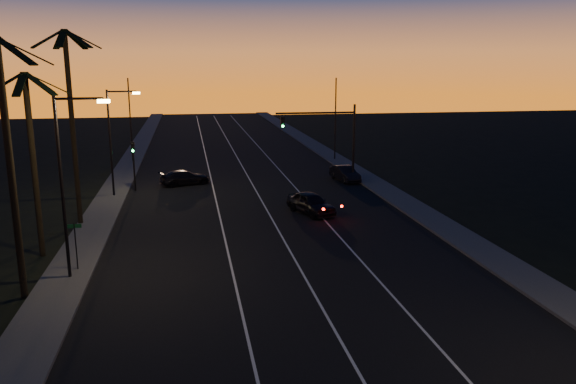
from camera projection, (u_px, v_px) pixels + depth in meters
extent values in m
cube|color=black|center=(263.00, 216.00, 39.29)|extent=(20.00, 170.00, 0.01)
cube|color=#3D3D3A|center=(96.00, 223.00, 37.34)|extent=(2.40, 170.00, 0.16)
cube|color=#3D3D3A|center=(414.00, 208.00, 41.20)|extent=(2.40, 170.00, 0.16)
cube|color=silver|center=(220.00, 218.00, 38.77)|extent=(0.12, 160.00, 0.01)
cube|color=silver|center=(270.00, 216.00, 39.37)|extent=(0.12, 160.00, 0.01)
cube|color=silver|center=(319.00, 214.00, 39.97)|extent=(0.12, 160.00, 0.01)
cylinder|color=black|center=(11.00, 174.00, 24.32)|extent=(0.32, 0.32, 11.50)
cube|color=black|center=(26.00, 51.00, 23.59)|extent=(2.18, 0.92, 1.18)
cube|color=black|center=(15.00, 52.00, 24.17)|extent=(1.25, 2.12, 1.18)
cube|color=black|center=(15.00, 51.00, 22.70)|extent=(1.95, 1.61, 1.18)
cylinder|color=black|center=(34.00, 167.00, 30.14)|extent=(0.32, 0.32, 10.00)
cube|color=black|center=(47.00, 83.00, 29.58)|extent=(2.18, 0.92, 1.18)
cube|color=black|center=(39.00, 83.00, 30.16)|extent=(1.25, 2.12, 1.18)
cube|color=black|center=(20.00, 83.00, 29.97)|extent=(1.34, 2.09, 1.18)
cube|color=black|center=(5.00, 83.00, 29.17)|extent=(2.18, 0.82, 1.18)
cube|color=black|center=(5.00, 84.00, 28.36)|extent=(1.90, 1.69, 1.18)
cube|color=black|center=(20.00, 84.00, 28.14)|extent=(0.45, 2.16, 1.18)
cube|color=black|center=(39.00, 84.00, 28.69)|extent=(1.95, 1.61, 1.18)
cylinder|color=black|center=(73.00, 131.00, 35.79)|extent=(0.32, 0.32, 12.50)
cube|color=black|center=(83.00, 39.00, 34.96)|extent=(2.18, 0.92, 1.18)
cube|color=black|center=(75.00, 40.00, 35.53)|extent=(1.25, 2.12, 1.18)
cube|color=black|center=(60.00, 39.00, 35.35)|extent=(1.34, 2.09, 1.18)
cube|color=black|center=(48.00, 39.00, 34.55)|extent=(2.18, 0.82, 1.18)
cube|color=black|center=(48.00, 38.00, 33.73)|extent=(1.90, 1.69, 1.18)
cube|color=black|center=(62.00, 38.00, 33.52)|extent=(0.45, 2.16, 1.18)
cube|color=black|center=(77.00, 38.00, 34.06)|extent=(1.95, 1.61, 1.18)
cylinder|color=black|center=(62.00, 191.00, 26.79)|extent=(0.16, 0.16, 9.00)
cylinder|color=black|center=(79.00, 99.00, 26.01)|extent=(2.20, 0.12, 0.12)
cube|color=#F2C861|center=(104.00, 101.00, 26.23)|extent=(0.55, 0.26, 0.16)
cylinder|color=black|center=(110.00, 144.00, 44.12)|extent=(0.16, 0.16, 8.50)
cylinder|color=black|center=(121.00, 91.00, 43.40)|extent=(2.20, 0.12, 0.12)
cube|color=#F2C861|center=(136.00, 93.00, 43.62)|extent=(0.55, 0.26, 0.16)
cylinder|color=black|center=(76.00, 248.00, 28.50)|extent=(0.06, 0.06, 2.60)
cube|color=#0B431C|center=(74.00, 226.00, 28.24)|extent=(0.70, 0.03, 0.20)
cylinder|color=black|center=(354.00, 144.00, 49.74)|extent=(0.20, 0.20, 7.00)
cylinder|color=black|center=(316.00, 113.00, 48.52)|extent=(7.00, 0.16, 0.16)
cube|color=black|center=(283.00, 122.00, 48.18)|extent=(0.32, 0.28, 1.00)
sphere|color=black|center=(283.00, 119.00, 47.95)|extent=(0.20, 0.20, 0.20)
sphere|color=black|center=(283.00, 122.00, 48.02)|extent=(0.20, 0.20, 0.20)
sphere|color=#14FF59|center=(283.00, 126.00, 48.09)|extent=(0.20, 0.20, 0.20)
cylinder|color=black|center=(134.00, 166.00, 46.78)|extent=(0.14, 0.14, 4.20)
cube|color=black|center=(133.00, 147.00, 46.42)|extent=(0.28, 0.25, 0.90)
sphere|color=black|center=(132.00, 144.00, 46.21)|extent=(0.18, 0.18, 0.18)
sphere|color=black|center=(133.00, 147.00, 46.28)|extent=(0.18, 0.18, 0.18)
sphere|color=#14FF59|center=(133.00, 151.00, 46.34)|extent=(0.18, 0.18, 0.18)
cylinder|color=black|center=(130.00, 120.00, 60.38)|extent=(0.14, 0.14, 9.00)
cylinder|color=black|center=(335.00, 120.00, 61.30)|extent=(0.14, 0.14, 9.00)
imported|color=black|center=(311.00, 203.00, 39.89)|extent=(3.26, 4.76, 1.51)
sphere|color=#FF0F05|center=(323.00, 209.00, 37.26)|extent=(0.18, 0.18, 0.18)
sphere|color=#FF0F05|center=(342.00, 206.00, 38.02)|extent=(0.18, 0.18, 0.18)
imported|color=black|center=(345.00, 174.00, 51.09)|extent=(2.04, 4.28, 1.35)
imported|color=black|center=(185.00, 178.00, 49.47)|extent=(4.74, 3.04, 1.28)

